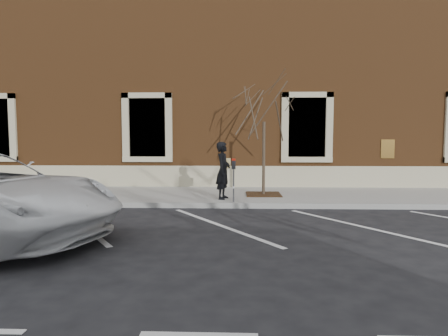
{
  "coord_description": "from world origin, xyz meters",
  "views": [
    {
      "loc": [
        0.38,
        -10.63,
        1.99
      ],
      "look_at": [
        0.0,
        0.6,
        1.1
      ],
      "focal_mm": 30.0,
      "sensor_mm": 36.0,
      "label": 1
    }
  ],
  "objects": [
    {
      "name": "ground",
      "position": [
        0.0,
        0.0,
        0.0
      ],
      "size": [
        120.0,
        120.0,
        0.0
      ],
      "primitive_type": "plane",
      "color": "#28282B",
      "rests_on": "ground"
    },
    {
      "name": "sidewalk_near",
      "position": [
        0.0,
        1.75,
        0.07
      ],
      "size": [
        40.0,
        3.5,
        0.15
      ],
      "primitive_type": "cube",
      "color": "#A7A39D",
      "rests_on": "ground"
    },
    {
      "name": "curb_near",
      "position": [
        0.0,
        -0.05,
        0.07
      ],
      "size": [
        40.0,
        0.12,
        0.15
      ],
      "primitive_type": "cube",
      "color": "#9E9E99",
      "rests_on": "ground"
    },
    {
      "name": "parking_stripes",
      "position": [
        0.0,
        -2.2,
        0.0
      ],
      "size": [
        28.0,
        4.4,
        0.01
      ],
      "primitive_type": null,
      "color": "silver",
      "rests_on": "ground"
    },
    {
      "name": "building_civic",
      "position": [
        0.0,
        7.74,
        4.0
      ],
      "size": [
        40.0,
        8.62,
        8.0
      ],
      "color": "brown",
      "rests_on": "ground"
    },
    {
      "name": "man",
      "position": [
        -0.03,
        0.67,
        1.02
      ],
      "size": [
        0.56,
        0.72,
        1.74
      ],
      "primitive_type": "imported",
      "rotation": [
        0.0,
        0.0,
        1.32
      ],
      "color": "black",
      "rests_on": "sidewalk_near"
    },
    {
      "name": "parking_meter",
      "position": [
        0.29,
        0.12,
        1.03
      ],
      "size": [
        0.11,
        0.09,
        1.26
      ],
      "rotation": [
        0.0,
        0.0,
        -0.33
      ],
      "color": "#595B60",
      "rests_on": "sidewalk_near"
    },
    {
      "name": "tree_grate",
      "position": [
        1.26,
        1.55,
        0.16
      ],
      "size": [
        1.12,
        1.12,
        0.03
      ],
      "primitive_type": "cube",
      "color": "#3B2813",
      "rests_on": "sidewalk_near"
    },
    {
      "name": "sapling",
      "position": [
        1.26,
        1.55,
        3.17
      ],
      "size": [
        2.59,
        2.59,
        4.32
      ],
      "color": "brown",
      "rests_on": "sidewalk_near"
    }
  ]
}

